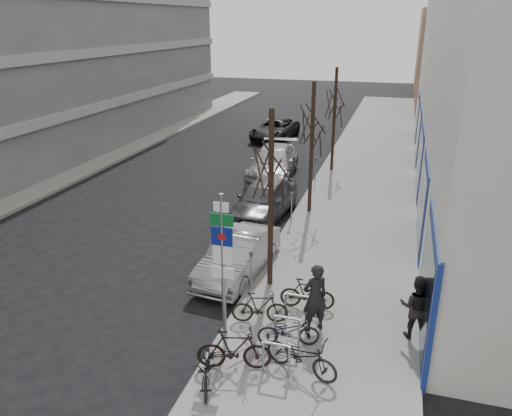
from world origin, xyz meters
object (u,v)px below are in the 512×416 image
Objects in this scene: tree_near at (271,158)px; meter_back at (316,167)px; tree_far at (335,95)px; bike_mid_curb at (289,328)px; bike_rack at (287,328)px; parked_car_front at (238,255)px; meter_front at (251,266)px; parked_car_back at (273,163)px; lane_car at (275,129)px; bike_near_left at (207,366)px; bike_far_curb at (302,352)px; tree_mid at (313,117)px; bike_near_right at (234,349)px; highway_sign_pole at (223,266)px; pedestrian_near at (315,298)px; bike_mid_inner at (260,307)px; meter_mid at (291,204)px; bike_far_inner at (307,293)px; pedestrian_far at (416,306)px; parked_car_mid at (264,200)px.

tree_near reaches higher than meter_back.
tree_far reaches higher than bike_mid_curb.
parked_car_front is (-2.40, 3.45, 0.03)m from bike_rack.
meter_front is at bearing 124.51° from bike_rack.
parked_car_back is (-2.35, 11.71, -0.13)m from meter_front.
parked_car_back reaches higher than lane_car.
bike_rack is at bearing 34.52° from bike_near_left.
bike_far_curb is (2.19, -3.28, -0.21)m from meter_front.
bike_rack is 0.45× the size of lane_car.
tree_mid is 11.12m from bike_near_right.
bike_near_left is at bearing -126.36° from bike_rack.
tree_far is 1.11× the size of lane_car.
bike_near_left is at bearing 134.58° from bike_far_curb.
lane_car is (-4.77, 24.65, 0.05)m from bike_near_left.
bike_rack is at bearing 23.59° from highway_sign_pole.
bike_far_curb is 0.97× the size of pedestrian_near.
meter_front is at bearing -49.07° from parked_car_front.
tree_far reaches higher than bike_far_curb.
meter_front is 3.65m from bike_near_right.
bike_mid_inner is 0.81× the size of pedestrian_near.
bike_far_curb is at bearing -78.25° from parked_car_back.
tree_far is 12.97m from parked_car_front.
bike_mid_inner is (-0.95, 0.75, -0.01)m from bike_mid_curb.
bike_mid_curb is at bearing -77.93° from meter_mid.
bike_near_left is 3.99m from bike_far_inner.
pedestrian_far is at bearing -16.36° from parked_car_front.
tree_near is at bearing -11.25° from bike_near_right.
highway_sign_pole is 2.31× the size of bike_far_curb.
parked_car_front reaches higher than bike_far_curb.
bike_far_curb is (1.90, 0.97, 0.06)m from bike_near_left.
lane_car is at bearing -0.47° from bike_mid_curb.
meter_front is at bearing -93.68° from tree_mid.
highway_sign_pole is 2.20m from bike_near_left.
parked_car_front is at bearing -72.75° from lane_car.
bike_rack is 8.96m from parked_car_mid.
bike_rack is at bearing -68.61° from lane_car.
parked_car_front is at bearing 14.72° from bike_mid_inner.
tree_far is at bearing -13.48° from bike_mid_inner.
bike_mid_curb reaches higher than bike_far_inner.
tree_near is at bearing -69.74° from lane_car.
bike_near_left reaches higher than bike_far_inner.
pedestrian_near reaches higher than bike_rack.
meter_mid reaches higher than lane_car.
parked_car_front reaches higher than bike_mid_curb.
bike_far_curb is at bearing 55.06° from pedestrian_near.
bike_near_right is (0.43, -0.57, -1.78)m from highway_sign_pole.
parked_car_mid is 2.51× the size of pedestrian_near.
pedestrian_near is at bearing -164.44° from bike_far_inner.
meter_back is 0.26× the size of lane_car.
meter_front reaches higher than bike_near_left.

